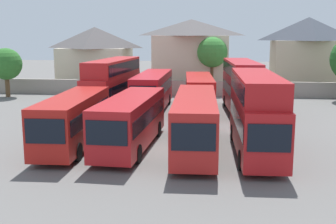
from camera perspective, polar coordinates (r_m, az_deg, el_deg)
name	(u,v)px	position (r m, az deg, el deg)	size (l,w,h in m)	color
ground	(183,104)	(44.90, 2.05, 1.09)	(140.00, 140.00, 0.00)	#605E5B
depot_boundary_wall	(187,88)	(50.57, 2.54, 3.18)	(56.00, 0.50, 1.80)	gray
bus_1	(74,118)	(28.28, -12.52, -0.79)	(2.79, 10.29, 3.35)	#B01A15
bus_2	(131,119)	(27.49, -5.00, -0.94)	(3.09, 10.60, 3.32)	#B4171B
bus_3	(195,119)	(26.98, 3.67, -0.98)	(2.87, 12.07, 3.46)	#B41E1B
bus_4	(256,110)	(26.46, 11.72, 0.32)	(2.73, 10.60, 4.89)	#B31719
bus_5	(113,81)	(41.74, -7.38, 4.09)	(3.34, 11.86, 4.85)	red
bus_6	(153,89)	(41.04, -2.07, 3.04)	(2.70, 11.16, 3.53)	red
bus_7	(199,92)	(40.19, 4.18, 2.73)	(3.13, 10.28, 3.36)	red
bus_8	(241,84)	(40.31, 9.80, 3.76)	(3.23, 11.14, 4.80)	red
house_terrace_left	(95,57)	(59.43, -9.68, 7.30)	(9.39, 7.72, 8.16)	beige
house_terrace_centre	(191,54)	(56.59, 3.13, 7.75)	(9.96, 8.17, 9.12)	beige
house_terrace_right	(307,53)	(58.43, 18.12, 7.48)	(9.13, 6.84, 9.36)	#C6B293
tree_left_of_lot	(6,64)	(52.90, -20.85, 5.98)	(3.66, 3.66, 5.66)	brown
tree_right_of_lot	(212,52)	(52.61, 5.94, 7.93)	(3.69, 3.69, 6.90)	brown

